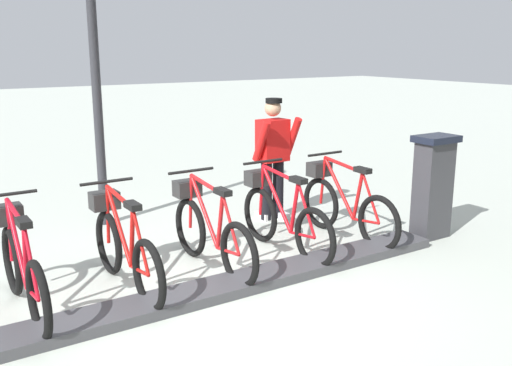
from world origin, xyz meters
TOP-DOWN VIEW (x-y plane):
  - ground_plane at (0.00, 0.00)m, footprint 60.00×60.00m
  - dock_rail_base at (0.00, 0.00)m, footprint 0.44×5.52m
  - payment_kiosk at (0.05, -3.08)m, footprint 0.36×0.52m
  - bike_docked_0 at (0.63, -2.16)m, footprint 1.72×0.54m
  - bike_docked_1 at (0.63, -1.22)m, footprint 1.72×0.54m
  - bike_docked_2 at (0.63, -0.27)m, footprint 1.72×0.54m
  - bike_docked_3 at (0.63, 0.67)m, footprint 1.72×0.54m
  - bike_docked_4 at (0.63, 1.62)m, footprint 1.72×0.54m
  - worker_near_rack at (1.72, -1.84)m, footprint 0.47×0.64m
  - lamp_post at (2.79, 0.16)m, footprint 0.32×0.32m

SIDE VIEW (x-z plane):
  - ground_plane at x=0.00m, z-range 0.00..0.00m
  - dock_rail_base at x=0.00m, z-range 0.00..0.10m
  - bike_docked_0 at x=0.63m, z-range -0.08..0.94m
  - bike_docked_1 at x=0.63m, z-range -0.08..0.94m
  - bike_docked_2 at x=0.63m, z-range -0.08..0.94m
  - bike_docked_3 at x=0.63m, z-range -0.08..0.94m
  - bike_docked_4 at x=0.63m, z-range -0.08..0.94m
  - payment_kiosk at x=0.05m, z-range 0.03..1.31m
  - worker_near_rack at x=1.72m, z-range 0.08..1.74m
  - lamp_post at x=2.79m, z-range 0.58..4.05m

